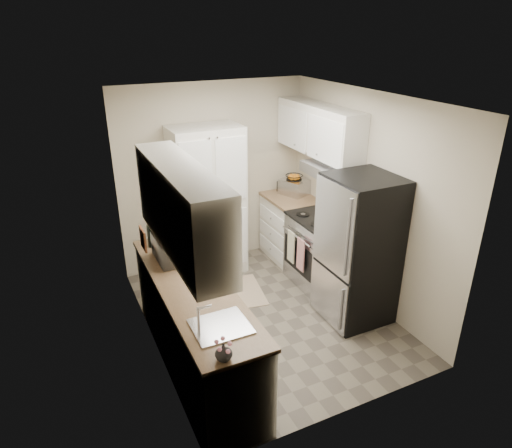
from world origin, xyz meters
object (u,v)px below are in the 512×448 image
(pantry_cabinet, at_px, (208,202))
(electric_range, at_px, (320,249))
(wine_bottle, at_px, (151,233))
(refrigerator, at_px, (358,250))
(toaster_oven, at_px, (294,187))
(microwave, at_px, (172,248))

(pantry_cabinet, height_order, electric_range, pantry_cabinet)
(pantry_cabinet, bearing_deg, wine_bottle, -139.75)
(refrigerator, height_order, toaster_oven, refrigerator)
(wine_bottle, height_order, toaster_oven, wine_bottle)
(pantry_cabinet, bearing_deg, toaster_oven, -0.77)
(refrigerator, bearing_deg, pantry_cabinet, 123.46)
(electric_range, xyz_separation_m, toaster_oven, (0.12, 0.91, 0.55))
(microwave, relative_size, toaster_oven, 1.26)
(toaster_oven, bearing_deg, microwave, -173.45)
(electric_range, xyz_separation_m, microwave, (-1.99, -0.26, 0.57))
(pantry_cabinet, distance_m, toaster_oven, 1.29)
(pantry_cabinet, relative_size, electric_range, 1.77)
(electric_range, distance_m, refrigerator, 0.88)
(refrigerator, xyz_separation_m, wine_bottle, (-2.08, 0.93, 0.23))
(microwave, bearing_deg, pantry_cabinet, -35.43)
(pantry_cabinet, xyz_separation_m, toaster_oven, (1.29, -0.02, 0.03))
(electric_range, height_order, refrigerator, refrigerator)
(wine_bottle, bearing_deg, electric_range, -3.50)
(pantry_cabinet, bearing_deg, electric_range, -38.22)
(refrigerator, height_order, microwave, refrigerator)
(pantry_cabinet, bearing_deg, refrigerator, -56.54)
(electric_range, relative_size, toaster_oven, 3.06)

